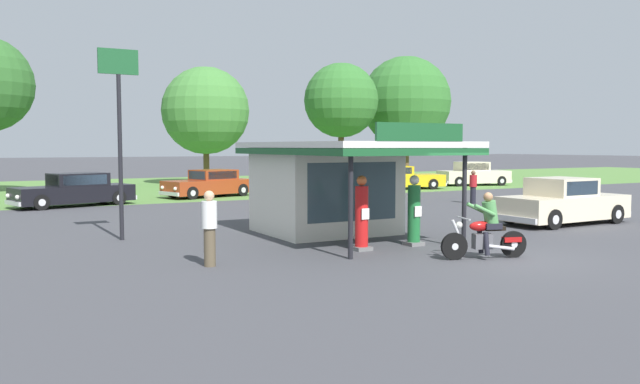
% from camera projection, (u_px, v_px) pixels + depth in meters
% --- Properties ---
extents(ground_plane, '(300.00, 300.00, 0.00)m').
position_uv_depth(ground_plane, '(493.00, 256.00, 15.33)').
color(ground_plane, '#424247').
extents(grass_verge_strip, '(120.00, 24.00, 0.01)m').
position_uv_depth(grass_verge_strip, '(165.00, 187.00, 41.59)').
color(grass_verge_strip, '#56843D').
rests_on(grass_verge_strip, ground).
extents(service_station_kiosk, '(4.38, 6.68, 3.22)m').
position_uv_depth(service_station_kiosk, '(331.00, 181.00, 19.19)').
color(service_station_kiosk, silver).
rests_on(service_station_kiosk, ground).
extents(gas_pump_nearside, '(0.44, 0.44, 1.92)m').
position_uv_depth(gas_pump_nearside, '(362.00, 216.00, 16.17)').
color(gas_pump_nearside, slate).
rests_on(gas_pump_nearside, ground).
extents(gas_pump_offside, '(0.44, 0.44, 1.89)m').
position_uv_depth(gas_pump_offside, '(414.00, 214.00, 16.97)').
color(gas_pump_offside, slate).
rests_on(gas_pump_offside, ground).
extents(motorcycle_with_rider, '(2.10, 0.87, 1.58)m').
position_uv_depth(motorcycle_with_rider, '(486.00, 231.00, 14.99)').
color(motorcycle_with_rider, black).
rests_on(motorcycle_with_rider, ground).
extents(featured_classic_sedan, '(4.94, 2.12, 1.59)m').
position_uv_depth(featured_classic_sedan, '(563.00, 203.00, 21.75)').
color(featured_classic_sedan, beige).
rests_on(featured_classic_sedan, ground).
extents(parked_car_back_row_left, '(5.51, 3.07, 1.47)m').
position_uv_depth(parked_car_back_row_left, '(74.00, 191.00, 28.12)').
color(parked_car_back_row_left, black).
rests_on(parked_car_back_row_left, ground).
extents(parked_car_back_row_far_left, '(5.78, 3.08, 1.44)m').
position_uv_depth(parked_car_back_row_far_left, '(399.00, 179.00, 39.32)').
color(parked_car_back_row_far_left, gold).
rests_on(parked_car_back_row_far_left, ground).
extents(parked_car_back_row_centre, '(5.13, 2.95, 1.61)m').
position_uv_depth(parked_car_back_row_centre, '(473.00, 175.00, 43.08)').
color(parked_car_back_row_centre, beige).
rests_on(parked_car_back_row_centre, ground).
extents(parked_car_back_row_centre_left, '(5.14, 3.09, 1.43)m').
position_uv_depth(parked_car_back_row_centre_left, '(209.00, 184.00, 33.32)').
color(parked_car_back_row_centre_left, '#993819').
rests_on(parked_car_back_row_centre_left, ground).
extents(parked_car_back_row_far_right, '(5.63, 2.01, 1.55)m').
position_uv_depth(parked_car_back_row_far_right, '(329.00, 183.00, 33.81)').
color(parked_car_back_row_far_right, gold).
rests_on(parked_car_back_row_far_right, ground).
extents(bystander_admiring_sedan, '(0.34, 0.34, 1.69)m').
position_uv_depth(bystander_admiring_sedan, '(209.00, 226.00, 14.01)').
color(bystander_admiring_sedan, brown).
rests_on(bystander_admiring_sedan, ground).
extents(bystander_strolling_foreground, '(0.34, 0.34, 1.49)m').
position_uv_depth(bystander_strolling_foreground, '(268.00, 191.00, 26.81)').
color(bystander_strolling_foreground, brown).
rests_on(bystander_strolling_foreground, ground).
extents(bystander_chatting_near_pumps, '(0.34, 0.34, 1.54)m').
position_uv_depth(bystander_chatting_near_pumps, '(473.00, 186.00, 29.44)').
color(bystander_chatting_near_pumps, black).
rests_on(bystander_chatting_near_pumps, ground).
extents(tree_oak_left, '(5.47, 5.47, 8.76)m').
position_uv_depth(tree_oak_left, '(341.00, 102.00, 46.53)').
color(tree_oak_left, brown).
rests_on(tree_oak_left, ground).
extents(tree_oak_far_left, '(7.25, 7.25, 9.88)m').
position_uv_depth(tree_oak_far_left, '(407.00, 103.00, 50.94)').
color(tree_oak_far_left, brown).
rests_on(tree_oak_far_left, ground).
extents(tree_oak_far_right, '(6.01, 6.01, 8.12)m').
position_uv_depth(tree_oak_far_right, '(207.00, 113.00, 43.82)').
color(tree_oak_far_right, brown).
rests_on(tree_oak_far_right, ground).
extents(roadside_pole_sign, '(1.10, 0.12, 5.37)m').
position_uv_depth(roadside_pole_sign, '(119.00, 112.00, 17.77)').
color(roadside_pole_sign, black).
rests_on(roadside_pole_sign, ground).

